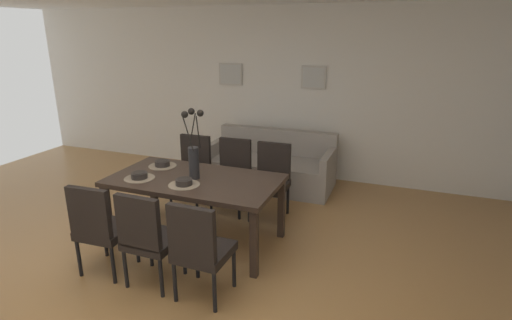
% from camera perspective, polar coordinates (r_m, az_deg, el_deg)
% --- Properties ---
extents(ground_plane, '(9.00, 9.00, 0.00)m').
position_cam_1_polar(ground_plane, '(4.12, -12.68, -15.53)').
color(ground_plane, '#A87A47').
extents(back_wall_panel, '(9.00, 0.10, 2.60)m').
position_cam_1_polar(back_wall_panel, '(6.46, 2.53, 9.47)').
color(back_wall_panel, silver).
rests_on(back_wall_panel, ground).
extents(dining_table, '(1.80, 0.96, 0.74)m').
position_cam_1_polar(dining_table, '(4.37, -8.59, -3.46)').
color(dining_table, '#33261E').
rests_on(dining_table, ground).
extents(dining_chair_near_left, '(0.46, 0.46, 0.92)m').
position_cam_1_polar(dining_chair_near_left, '(4.07, -21.14, -8.53)').
color(dining_chair_near_left, black).
rests_on(dining_chair_near_left, ground).
extents(dining_chair_near_right, '(0.45, 0.45, 0.92)m').
position_cam_1_polar(dining_chair_near_right, '(5.40, -8.95, -1.03)').
color(dining_chair_near_right, black).
rests_on(dining_chair_near_right, ground).
extents(dining_chair_far_left, '(0.45, 0.45, 0.92)m').
position_cam_1_polar(dining_chair_far_left, '(3.76, -15.00, -10.16)').
color(dining_chair_far_left, black).
rests_on(dining_chair_far_left, ground).
extents(dining_chair_far_right, '(0.46, 0.46, 0.92)m').
position_cam_1_polar(dining_chair_far_right, '(5.18, -3.35, -1.66)').
color(dining_chair_far_right, black).
rests_on(dining_chair_far_right, ground).
extents(dining_chair_mid_left, '(0.45, 0.45, 0.92)m').
position_cam_1_polar(dining_chair_mid_left, '(3.49, -7.98, -11.98)').
color(dining_chair_mid_left, black).
rests_on(dining_chair_mid_left, ground).
extents(dining_chair_mid_right, '(0.45, 0.45, 0.92)m').
position_cam_1_polar(dining_chair_mid_right, '(4.99, 2.15, -2.43)').
color(dining_chair_mid_right, black).
rests_on(dining_chair_mid_right, ground).
extents(centerpiece_vase, '(0.21, 0.23, 0.73)m').
position_cam_1_polar(centerpiece_vase, '(4.26, -8.79, 1.04)').
color(centerpiece_vase, '#232326').
rests_on(centerpiece_vase, dining_table).
extents(placemat_near_left, '(0.32, 0.32, 0.01)m').
position_cam_1_polar(placemat_near_left, '(4.46, -16.08, -2.48)').
color(placemat_near_left, '#7F705B').
rests_on(placemat_near_left, dining_table).
extents(bowl_near_left, '(0.17, 0.17, 0.07)m').
position_cam_1_polar(bowl_near_left, '(4.45, -16.12, -2.03)').
color(bowl_near_left, '#2D2826').
rests_on(bowl_near_left, dining_table).
extents(placemat_near_right, '(0.32, 0.32, 0.01)m').
position_cam_1_polar(placemat_near_right, '(4.79, -13.03, -0.82)').
color(placemat_near_right, '#7F705B').
rests_on(placemat_near_right, dining_table).
extents(bowl_near_right, '(0.17, 0.17, 0.07)m').
position_cam_1_polar(bowl_near_right, '(4.78, -13.06, -0.40)').
color(bowl_near_right, '#2D2826').
rests_on(bowl_near_right, dining_table).
extents(placemat_far_left, '(0.32, 0.32, 0.01)m').
position_cam_1_polar(placemat_far_left, '(4.17, -10.08, -3.46)').
color(placemat_far_left, '#7F705B').
rests_on(placemat_far_left, dining_table).
extents(bowl_far_left, '(0.17, 0.17, 0.07)m').
position_cam_1_polar(bowl_far_left, '(4.16, -10.11, -2.98)').
color(bowl_far_left, '#2D2826').
rests_on(bowl_far_left, dining_table).
extents(sofa, '(1.83, 0.84, 0.80)m').
position_cam_1_polar(sofa, '(6.07, 2.15, -1.02)').
color(sofa, gray).
rests_on(sofa, ground).
extents(framed_picture_left, '(0.40, 0.03, 0.34)m').
position_cam_1_polar(framed_picture_left, '(6.62, -3.61, 11.97)').
color(framed_picture_left, '#B2ADA3').
extents(framed_picture_center, '(0.38, 0.03, 0.34)m').
position_cam_1_polar(framed_picture_center, '(6.19, 8.11, 11.43)').
color(framed_picture_center, '#B2ADA3').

